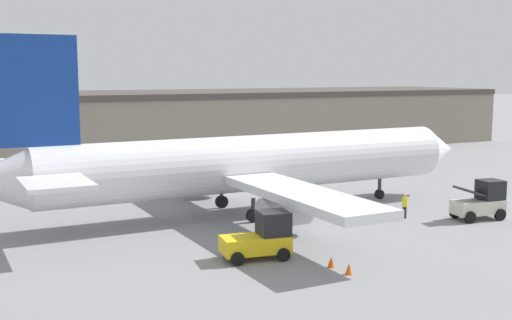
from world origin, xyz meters
name	(u,v)px	position (x,y,z in m)	size (l,w,h in m)	color
ground_plane	(256,213)	(0.00, 0.00, 0.00)	(400.00, 400.00, 0.00)	gray
terminal_building	(192,121)	(8.69, 36.13, 3.66)	(83.14, 18.28, 7.31)	gray
airplane	(244,164)	(-0.95, -0.03, 3.47)	(37.20, 30.31, 11.85)	white
ground_crew_worker	(405,205)	(8.20, -5.88, 0.88)	(0.36, 0.36, 1.65)	#1E2338
baggage_tug	(262,237)	(-4.55, -10.02, 1.12)	(3.75, 2.39, 2.47)	yellow
belt_loader_truck	(481,201)	(12.62, -8.30, 1.20)	(3.55, 2.19, 2.59)	beige
safety_cone_near	(349,269)	(-1.96, -14.31, 0.28)	(0.36, 0.36, 0.55)	#EF590F
safety_cone_far	(331,262)	(-2.11, -12.97, 0.28)	(0.36, 0.36, 0.55)	#EF590F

